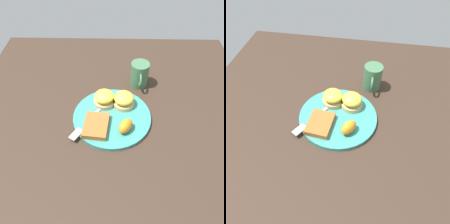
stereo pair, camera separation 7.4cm
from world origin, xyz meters
The scene contains 8 objects.
ground_plane centered at (0.00, 0.00, 0.00)m, with size 1.10×1.10×0.00m, color #38281E.
plate centered at (0.00, 0.00, 0.01)m, with size 0.28×0.28×0.01m, color teal.
sandwich_benedict_left centered at (-0.06, 0.04, 0.04)m, with size 0.08×0.08×0.05m.
sandwich_benedict_right centered at (-0.06, -0.03, 0.04)m, with size 0.08×0.08×0.05m.
hashbrown_patty centered at (0.05, -0.05, 0.02)m, with size 0.11×0.08×0.02m, color #9F5E2A.
orange_wedge centered at (0.06, 0.05, 0.04)m, with size 0.06×0.04×0.04m, color orange.
fork centered at (0.02, -0.08, 0.02)m, with size 0.21×0.14×0.00m.
cup centered at (-0.19, 0.11, 0.05)m, with size 0.10×0.07×0.10m.
Camera 2 is at (0.50, 0.09, 0.60)m, focal length 35.00 mm.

